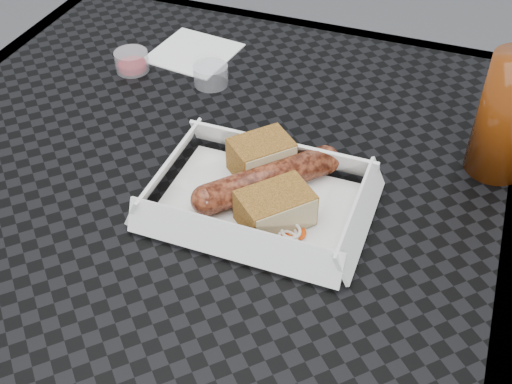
% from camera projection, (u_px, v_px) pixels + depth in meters
% --- Properties ---
extents(patio_table, '(0.80, 0.80, 0.74)m').
position_uv_depth(patio_table, '(200.00, 199.00, 0.86)').
color(patio_table, black).
rests_on(patio_table, ground).
extents(food_tray, '(0.22, 0.15, 0.00)m').
position_uv_depth(food_tray, '(259.00, 205.00, 0.74)').
color(food_tray, white).
rests_on(food_tray, patio_table).
extents(bratwurst, '(0.14, 0.15, 0.04)m').
position_uv_depth(bratwurst, '(268.00, 179.00, 0.74)').
color(bratwurst, brown).
rests_on(bratwurst, food_tray).
extents(bread_near, '(0.08, 0.09, 0.04)m').
position_uv_depth(bread_near, '(261.00, 156.00, 0.77)').
color(bread_near, '#936124').
rests_on(bread_near, food_tray).
extents(bread_far, '(0.09, 0.09, 0.04)m').
position_uv_depth(bread_far, '(275.00, 208.00, 0.70)').
color(bread_far, '#936124').
rests_on(bread_far, food_tray).
extents(veg_garnish, '(0.03, 0.03, 0.00)m').
position_uv_depth(veg_garnish, '(285.00, 237.00, 0.70)').
color(veg_garnish, '#F1460A').
rests_on(veg_garnish, food_tray).
extents(napkin, '(0.13, 0.13, 0.00)m').
position_uv_depth(napkin, '(194.00, 53.00, 1.00)').
color(napkin, white).
rests_on(napkin, patio_table).
extents(condiment_cup_sauce, '(0.05, 0.05, 0.03)m').
position_uv_depth(condiment_cup_sauce, '(132.00, 61.00, 0.96)').
color(condiment_cup_sauce, maroon).
rests_on(condiment_cup_sauce, patio_table).
extents(condiment_cup_empty, '(0.05, 0.05, 0.03)m').
position_uv_depth(condiment_cup_empty, '(211.00, 75.00, 0.93)').
color(condiment_cup_empty, silver).
rests_on(condiment_cup_empty, patio_table).
extents(drink_glass, '(0.07, 0.07, 0.15)m').
position_uv_depth(drink_glass, '(508.00, 117.00, 0.74)').
color(drink_glass, '#582207').
rests_on(drink_glass, patio_table).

